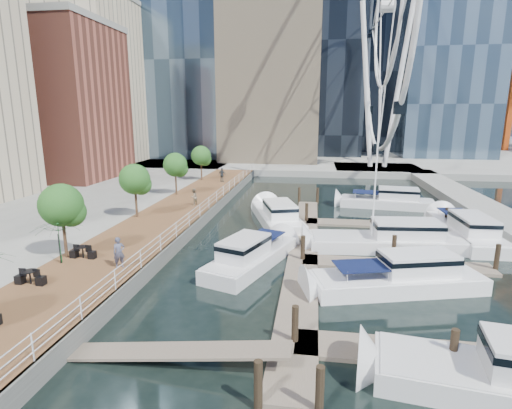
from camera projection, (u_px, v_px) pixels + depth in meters
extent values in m
plane|color=black|center=(235.00, 317.00, 19.40)|extent=(520.00, 520.00, 0.00)
cube|color=brown|center=(168.00, 221.00, 35.05)|extent=(6.00, 60.00, 1.00)
cube|color=#595954|center=(201.00, 222.00, 34.62)|extent=(0.25, 60.00, 1.00)
cube|color=gray|center=(303.00, 146.00, 117.71)|extent=(200.00, 114.00, 1.00)
cube|color=gray|center=(498.00, 219.00, 35.72)|extent=(4.00, 60.00, 1.00)
cube|color=gray|center=(377.00, 170.00, 67.46)|extent=(14.00, 12.00, 1.00)
cube|color=#6D6051|center=(304.00, 250.00, 28.60)|extent=(2.00, 32.00, 0.20)
cube|color=#6D6051|center=(443.00, 355.00, 16.16)|extent=(12.00, 2.00, 0.20)
cube|color=#6D6051|center=(396.00, 265.00, 25.81)|extent=(12.00, 2.00, 0.20)
cube|color=#6D6051|center=(374.00, 224.00, 35.46)|extent=(12.00, 2.00, 0.20)
cube|color=brown|center=(67.00, 104.00, 54.08)|extent=(12.00, 14.00, 20.00)
cube|color=#BCAD8E|center=(88.00, 83.00, 69.50)|extent=(14.00, 16.00, 28.00)
cylinder|color=white|center=(366.00, 87.00, 64.84)|extent=(0.80, 0.80, 26.00)
cylinder|color=white|center=(398.00, 87.00, 64.13)|extent=(0.80, 0.80, 26.00)
torus|color=white|center=(388.00, 6.00, 61.85)|extent=(0.70, 44.70, 44.70)
cylinder|color=#3F2B1C|center=(65.00, 238.00, 24.41)|extent=(0.20, 0.20, 2.40)
sphere|color=#265B1E|center=(61.00, 205.00, 23.95)|extent=(2.60, 2.60, 2.60)
cylinder|color=#3F2B1C|center=(136.00, 203.00, 34.06)|extent=(0.20, 0.20, 2.40)
sphere|color=#265B1E|center=(135.00, 179.00, 33.59)|extent=(2.60, 2.60, 2.60)
cylinder|color=#3F2B1C|center=(176.00, 184.00, 43.71)|extent=(0.20, 0.20, 2.40)
sphere|color=#265B1E|center=(175.00, 165.00, 43.24)|extent=(2.60, 2.60, 2.60)
cylinder|color=#3F2B1C|center=(201.00, 171.00, 53.35)|extent=(0.20, 0.20, 2.40)
sphere|color=#265B1E|center=(201.00, 156.00, 52.89)|extent=(2.60, 2.60, 2.60)
imported|color=#45475C|center=(119.00, 253.00, 22.82)|extent=(0.78, 0.74, 1.79)
imported|color=#7F6F57|center=(194.00, 197.00, 38.68)|extent=(0.89, 0.98, 1.63)
imported|color=#2D3339|center=(222.00, 175.00, 52.08)|extent=(1.15, 0.66, 1.85)
imported|color=#103C16|center=(59.00, 242.00, 23.36)|extent=(3.32, 3.36, 2.58)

